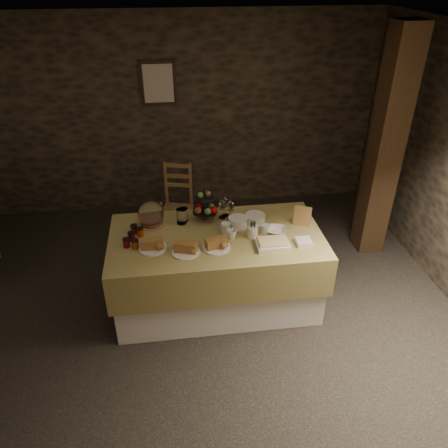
{
  "coord_description": "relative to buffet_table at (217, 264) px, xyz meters",
  "views": [
    {
      "loc": [
        -0.08,
        -3.19,
        3.09
      ],
      "look_at": [
        0.38,
        0.2,
        1.0
      ],
      "focal_mm": 35.0,
      "sensor_mm": 36.0,
      "label": 1
    }
  ],
  "objects": [
    {
      "name": "ground_plane",
      "position": [
        -0.32,
        -0.31,
        -0.47
      ],
      "size": [
        5.5,
        5.0,
        0.01
      ],
      "primitive_type": "cube",
      "color": "black",
      "rests_on": "ground"
    },
    {
      "name": "room_shell",
      "position": [
        -0.32,
        -0.31,
        1.09
      ],
      "size": [
        5.52,
        5.02,
        2.6
      ],
      "color": "black",
      "rests_on": "ground"
    },
    {
      "name": "buffet_table",
      "position": [
        0.0,
        0.0,
        0.0
      ],
      "size": [
        2.05,
        1.09,
        0.81
      ],
      "color": "white",
      "rests_on": "ground_plane"
    },
    {
      "name": "chair",
      "position": [
        -0.34,
        1.65,
        -0.1
      ],
      "size": [
        0.47,
        0.46,
        0.65
      ],
      "rotation": [
        0.0,
        0.0,
        -0.27
      ],
      "color": "olive",
      "rests_on": "ground_plane"
    },
    {
      "name": "timber_column",
      "position": [
        1.98,
        0.76,
        0.83
      ],
      "size": [
        0.3,
        0.3,
        2.6
      ],
      "primitive_type": "cube",
      "color": "black",
      "rests_on": "ground_plane"
    },
    {
      "name": "framed_picture",
      "position": [
        -0.47,
        2.16,
        1.28
      ],
      "size": [
        0.45,
        0.04,
        0.55
      ],
      "color": "black",
      "rests_on": "room_shell"
    },
    {
      "name": "plate_stack_a",
      "position": [
        0.23,
        0.13,
        0.39
      ],
      "size": [
        0.19,
        0.19,
        0.1
      ],
      "primitive_type": "cylinder",
      "color": "silver",
      "rests_on": "buffet_table"
    },
    {
      "name": "plate_stack_b",
      "position": [
        0.42,
        0.2,
        0.39
      ],
      "size": [
        0.2,
        0.2,
        0.08
      ],
      "primitive_type": "cylinder",
      "color": "silver",
      "rests_on": "buffet_table"
    },
    {
      "name": "cutlery_holder",
      "position": [
        0.34,
        -0.08,
        0.4
      ],
      "size": [
        0.1,
        0.1,
        0.12
      ],
      "primitive_type": "cylinder",
      "color": "silver",
      "rests_on": "buffet_table"
    },
    {
      "name": "cup_a",
      "position": [
        0.11,
        -0.01,
        0.39
      ],
      "size": [
        0.14,
        0.14,
        0.1
      ],
      "primitive_type": "imported",
      "rotation": [
        0.0,
        0.0,
        0.16
      ],
      "color": "silver",
      "rests_on": "buffet_table"
    },
    {
      "name": "cup_b",
      "position": [
        0.14,
        -0.07,
        0.39
      ],
      "size": [
        0.13,
        0.13,
        0.1
      ],
      "primitive_type": "imported",
      "rotation": [
        0.0,
        0.0,
        0.33
      ],
      "color": "silver",
      "rests_on": "buffet_table"
    },
    {
      "name": "mug_c",
      "position": [
        0.1,
        0.05,
        0.39
      ],
      "size": [
        0.09,
        0.09,
        0.09
      ],
      "primitive_type": "cylinder",
      "color": "silver",
      "rests_on": "buffet_table"
    },
    {
      "name": "mug_d",
      "position": [
        0.48,
        -0.02,
        0.39
      ],
      "size": [
        0.08,
        0.08,
        0.09
      ],
      "primitive_type": "cylinder",
      "color": "silver",
      "rests_on": "buffet_table"
    },
    {
      "name": "bowl",
      "position": [
        0.59,
        -0.03,
        0.37
      ],
      "size": [
        0.23,
        0.23,
        0.05
      ],
      "primitive_type": "imported",
      "rotation": [
        0.0,
        0.0,
        -0.26
      ],
      "color": "silver",
      "rests_on": "buffet_table"
    },
    {
      "name": "cake_dome",
      "position": [
        -0.61,
        0.29,
        0.45
      ],
      "size": [
        0.26,
        0.26,
        0.26
      ],
      "color": "olive",
      "rests_on": "buffet_table"
    },
    {
      "name": "fruit_stand",
      "position": [
        -0.07,
        0.3,
        0.48
      ],
      "size": [
        0.25,
        0.25,
        0.36
      ],
      "rotation": [
        0.0,
        0.0,
        0.2
      ],
      "color": "black",
      "rests_on": "buffet_table"
    },
    {
      "name": "bread_platter_left",
      "position": [
        -0.6,
        -0.14,
        0.38
      ],
      "size": [
        0.26,
        0.26,
        0.11
      ],
      "color": "silver",
      "rests_on": "buffet_table"
    },
    {
      "name": "bread_platter_center",
      "position": [
        -0.31,
        -0.25,
        0.38
      ],
      "size": [
        0.26,
        0.26,
        0.11
      ],
      "color": "silver",
      "rests_on": "buffet_table"
    },
    {
      "name": "bread_platter_right",
      "position": [
        -0.02,
        -0.21,
        0.38
      ],
      "size": [
        0.26,
        0.26,
        0.11
      ],
      "color": "silver",
      "rests_on": "buffet_table"
    },
    {
      "name": "jam_jars",
      "position": [
        -0.78,
        0.01,
        0.38
      ],
      "size": [
        0.18,
        0.32,
        0.07
      ],
      "color": "#620514",
      "rests_on": "buffet_table"
    },
    {
      "name": "tart_dish",
      "position": [
        0.49,
        -0.26,
        0.38
      ],
      "size": [
        0.3,
        0.22,
        0.07
      ],
      "color": "silver",
      "rests_on": "buffet_table"
    },
    {
      "name": "square_dish",
      "position": [
        0.79,
        -0.25,
        0.37
      ],
      "size": [
        0.14,
        0.14,
        0.04
      ],
      "primitive_type": "cube",
      "color": "silver",
      "rests_on": "buffet_table"
    },
    {
      "name": "menu_frame",
      "position": [
        0.87,
        0.08,
        0.43
      ],
      "size": [
        0.18,
        0.14,
        0.22
      ],
      "primitive_type": "cube",
      "rotation": [
        -0.24,
        0.0,
        -0.47
      ],
      "color": "olive",
      "rests_on": "buffet_table"
    },
    {
      "name": "storage_jar_a",
      "position": [
        -0.32,
        0.28,
        0.42
      ],
      "size": [
        0.1,
        0.1,
        0.16
      ],
      "primitive_type": "cylinder",
      "color": "white",
      "rests_on": "buffet_table"
    },
    {
      "name": "storage_jar_b",
      "position": [
        -0.29,
        0.32,
        0.41
      ],
      "size": [
        0.09,
        0.09,
        0.14
      ],
      "primitive_type": "cylinder",
      "color": "white",
      "rests_on": "buffet_table"
    }
  ]
}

